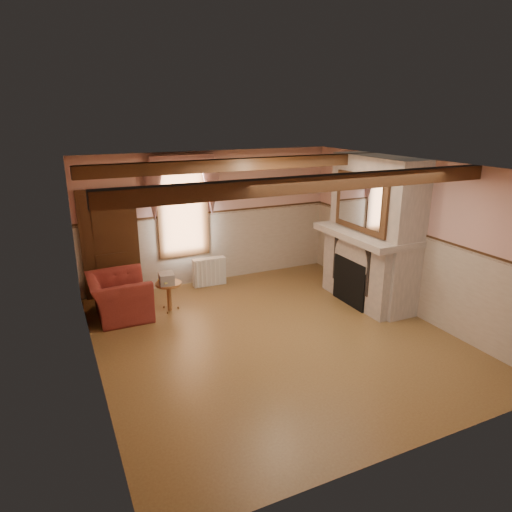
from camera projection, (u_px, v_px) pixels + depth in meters
name	position (u px, v px, depth m)	size (l,w,h in m)	color
floor	(273.00, 337.00, 7.54)	(5.50, 6.00, 0.01)	brown
ceiling	(276.00, 166.00, 6.70)	(5.50, 6.00, 0.01)	silver
wall_back	(210.00, 218.00, 9.71)	(5.50, 0.02, 2.80)	#D19B91
wall_front	(412.00, 339.00, 4.53)	(5.50, 0.02, 2.80)	#D19B91
wall_left	(89.00, 283.00, 6.01)	(0.02, 6.00, 2.80)	#D19B91
wall_right	(410.00, 237.00, 8.23)	(0.02, 6.00, 2.80)	#D19B91
wainscot	(274.00, 295.00, 7.32)	(5.50, 6.00, 1.50)	#C2B09C
chair_rail	(275.00, 250.00, 7.09)	(5.50, 6.00, 0.08)	black
firebox	(352.00, 282.00, 8.73)	(0.20, 0.95, 0.90)	black
armchair	(119.00, 296.00, 8.20)	(1.18, 1.03, 0.76)	maroon
side_table	(169.00, 296.00, 8.48)	(0.48, 0.48, 0.55)	brown
book_stack	(166.00, 278.00, 8.32)	(0.26, 0.32, 0.20)	#B7AD8C
radiator	(209.00, 272.00, 9.72)	(0.70, 0.18, 0.60)	silver
bowl	(374.00, 231.00, 8.34)	(0.35, 0.35, 0.09)	brown
mantel_clock	(349.00, 220.00, 8.98)	(0.14, 0.24, 0.20)	black
oil_lamp	(354.00, 219.00, 8.84)	(0.11, 0.11, 0.28)	gold
candle_red	(381.00, 232.00, 8.16)	(0.06, 0.06, 0.16)	#A12B13
jar_yellow	(387.00, 235.00, 8.02)	(0.06, 0.06, 0.12)	yellow
fireplace	(374.00, 231.00, 8.61)	(0.85, 2.00, 2.80)	gray
mantel	(366.00, 234.00, 8.55)	(1.05, 2.05, 0.12)	gray
overmantel_mirror	(360.00, 203.00, 8.30)	(0.06, 1.44, 1.04)	silver
door	(110.00, 246.00, 8.92)	(1.10, 0.10, 2.10)	black
window	(183.00, 209.00, 9.37)	(1.06, 0.08, 2.02)	white
window_drapes	(183.00, 180.00, 9.11)	(1.30, 0.14, 1.40)	gray
ceiling_beam_front	(320.00, 183.00, 5.69)	(5.50, 0.18, 0.20)	black
ceiling_beam_back	(243.00, 164.00, 7.77)	(5.50, 0.18, 0.20)	black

